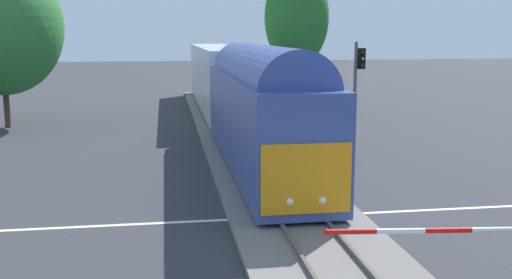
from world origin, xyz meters
TOP-DOWN VIEW (x-y plane):
  - ground_plane at (0.00, 0.00)m, footprint 220.00×220.00m
  - road_centre_stripe at (0.00, 0.00)m, footprint 44.00×0.20m
  - railway_track at (0.00, 0.00)m, footprint 4.40×80.00m
  - commuter_train at (0.00, 17.52)m, footprint 3.04×41.31m
  - traffic_signal_far_side at (5.20, 9.30)m, footprint 0.53×0.38m
  - pine_left_background at (-14.08, 20.93)m, footprint 7.58×7.58m
  - elm_centre_background at (5.71, 25.27)m, footprint 4.78×4.78m

SIDE VIEW (x-z plane):
  - ground_plane at x=0.00m, z-range 0.00..0.00m
  - road_centre_stripe at x=0.00m, z-range 0.00..0.01m
  - railway_track at x=0.00m, z-range -0.06..0.26m
  - commuter_train at x=0.00m, z-range 0.20..5.36m
  - traffic_signal_far_side at x=5.20m, z-range 0.94..6.48m
  - pine_left_background at x=-14.08m, z-range 1.04..11.62m
  - elm_centre_background at x=5.71m, z-range 1.68..12.47m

